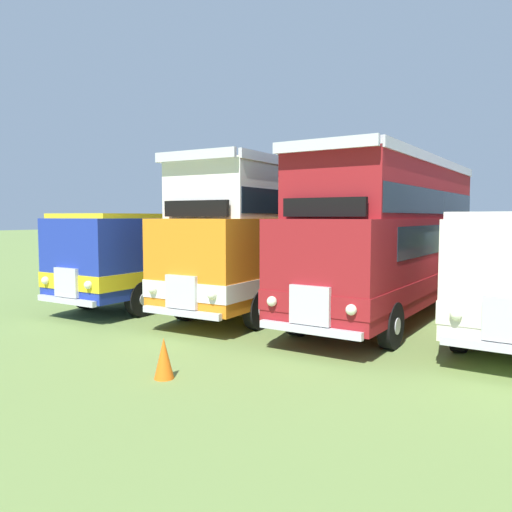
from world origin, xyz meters
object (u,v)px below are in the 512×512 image
bus_second_in_row (284,233)px  bus_third_in_row (392,236)px  bus_first_in_row (191,248)px  cone_near_end (164,358)px

bus_second_in_row → bus_third_in_row: size_ratio=1.06×
bus_first_in_row → bus_third_in_row: 7.37m
bus_third_in_row → cone_near_end: bearing=-102.2°
bus_second_in_row → bus_third_in_row: same height
bus_second_in_row → cone_near_end: bus_second_in_row is taller
bus_third_in_row → cone_near_end: bus_third_in_row is taller
cone_near_end → bus_third_in_row: bearing=77.8°
bus_third_in_row → bus_first_in_row: bearing=-178.9°
bus_first_in_row → bus_second_in_row: (3.66, 0.37, 0.60)m
bus_first_in_row → bus_third_in_row: bearing=1.1°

